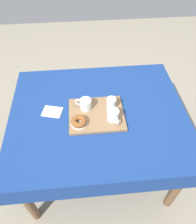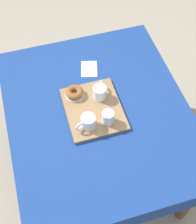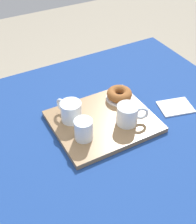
{
  "view_description": "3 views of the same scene",
  "coord_description": "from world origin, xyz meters",
  "px_view_note": "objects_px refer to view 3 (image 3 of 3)",
  "views": [
    {
      "loc": [
        -0.1,
        -1.03,
        1.91
      ],
      "look_at": [
        -0.0,
        -0.02,
        0.77
      ],
      "focal_mm": 34.45,
      "sensor_mm": 36.0,
      "label": 1
    },
    {
      "loc": [
        1.01,
        -0.3,
        2.27
      ],
      "look_at": [
        0.03,
        -0.01,
        0.77
      ],
      "focal_mm": 50.04,
      "sensor_mm": 36.0,
      "label": 2
    },
    {
      "loc": [
        0.43,
        0.74,
        1.55
      ],
      "look_at": [
        -0.01,
        -0.06,
        0.76
      ],
      "focal_mm": 48.28,
      "sensor_mm": 36.0,
      "label": 3
    }
  ],
  "objects_px": {
    "tea_mug_right": "(71,112)",
    "sugar_donut_left": "(119,94)",
    "paper_napkin": "(175,107)",
    "serving_tray": "(103,121)",
    "water_glass_near": "(84,130)",
    "tea_mug_left": "(128,115)",
    "dining_table": "(102,143)",
    "donut_plate_left": "(119,98)"
  },
  "relations": [
    {
      "from": "tea_mug_right",
      "to": "water_glass_near",
      "type": "height_order",
      "value": "same"
    },
    {
      "from": "dining_table",
      "to": "water_glass_near",
      "type": "distance_m",
      "value": 0.17
    },
    {
      "from": "donut_plate_left",
      "to": "sugar_donut_left",
      "type": "distance_m",
      "value": 0.02
    },
    {
      "from": "donut_plate_left",
      "to": "paper_napkin",
      "type": "height_order",
      "value": "donut_plate_left"
    },
    {
      "from": "donut_plate_left",
      "to": "paper_napkin",
      "type": "relative_size",
      "value": 0.83
    },
    {
      "from": "paper_napkin",
      "to": "tea_mug_right",
      "type": "bearing_deg",
      "value": -16.22
    },
    {
      "from": "dining_table",
      "to": "paper_napkin",
      "type": "xyz_separation_m",
      "value": [
        -0.34,
        0.04,
        0.09
      ]
    },
    {
      "from": "dining_table",
      "to": "sugar_donut_left",
      "type": "distance_m",
      "value": 0.22
    },
    {
      "from": "donut_plate_left",
      "to": "sugar_donut_left",
      "type": "relative_size",
      "value": 1.06
    },
    {
      "from": "sugar_donut_left",
      "to": "serving_tray",
      "type": "bearing_deg",
      "value": 33.36
    },
    {
      "from": "serving_tray",
      "to": "paper_napkin",
      "type": "bearing_deg",
      "value": 168.99
    },
    {
      "from": "dining_table",
      "to": "tea_mug_left",
      "type": "distance_m",
      "value": 0.17
    },
    {
      "from": "tea_mug_left",
      "to": "water_glass_near",
      "type": "distance_m",
      "value": 0.19
    },
    {
      "from": "paper_napkin",
      "to": "water_glass_near",
      "type": "bearing_deg",
      "value": -1.15
    },
    {
      "from": "serving_tray",
      "to": "tea_mug_right",
      "type": "height_order",
      "value": "tea_mug_right"
    },
    {
      "from": "tea_mug_left",
      "to": "water_glass_near",
      "type": "xyz_separation_m",
      "value": [
        0.19,
        -0.01,
        -0.0
      ]
    },
    {
      "from": "donut_plate_left",
      "to": "sugar_donut_left",
      "type": "bearing_deg",
      "value": 0.0
    },
    {
      "from": "sugar_donut_left",
      "to": "paper_napkin",
      "type": "distance_m",
      "value": 0.25
    },
    {
      "from": "tea_mug_left",
      "to": "water_glass_near",
      "type": "relative_size",
      "value": 1.46
    },
    {
      "from": "tea_mug_left",
      "to": "donut_plate_left",
      "type": "xyz_separation_m",
      "value": [
        -0.05,
        -0.14,
        -0.03
      ]
    },
    {
      "from": "donut_plate_left",
      "to": "serving_tray",
      "type": "bearing_deg",
      "value": 33.36
    },
    {
      "from": "dining_table",
      "to": "serving_tray",
      "type": "bearing_deg",
      "value": -122.79
    },
    {
      "from": "tea_mug_left",
      "to": "paper_napkin",
      "type": "height_order",
      "value": "tea_mug_left"
    },
    {
      "from": "serving_tray",
      "to": "tea_mug_right",
      "type": "distance_m",
      "value": 0.14
    },
    {
      "from": "tea_mug_right",
      "to": "sugar_donut_left",
      "type": "distance_m",
      "value": 0.24
    },
    {
      "from": "paper_napkin",
      "to": "serving_tray",
      "type": "bearing_deg",
      "value": -11.01
    },
    {
      "from": "donut_plate_left",
      "to": "paper_napkin",
      "type": "distance_m",
      "value": 0.24
    },
    {
      "from": "tea_mug_left",
      "to": "sugar_donut_left",
      "type": "distance_m",
      "value": 0.15
    },
    {
      "from": "water_glass_near",
      "to": "paper_napkin",
      "type": "relative_size",
      "value": 0.6
    },
    {
      "from": "dining_table",
      "to": "tea_mug_right",
      "type": "distance_m",
      "value": 0.19
    },
    {
      "from": "serving_tray",
      "to": "sugar_donut_left",
      "type": "distance_m",
      "value": 0.16
    },
    {
      "from": "tea_mug_left",
      "to": "tea_mug_right",
      "type": "distance_m",
      "value": 0.22
    },
    {
      "from": "water_glass_near",
      "to": "sugar_donut_left",
      "type": "distance_m",
      "value": 0.28
    },
    {
      "from": "tea_mug_left",
      "to": "tea_mug_right",
      "type": "xyz_separation_m",
      "value": [
        0.18,
        -0.12,
        0.0
      ]
    },
    {
      "from": "dining_table",
      "to": "water_glass_near",
      "type": "bearing_deg",
      "value": 16.6
    },
    {
      "from": "serving_tray",
      "to": "paper_napkin",
      "type": "height_order",
      "value": "serving_tray"
    },
    {
      "from": "dining_table",
      "to": "sugar_donut_left",
      "type": "relative_size",
      "value": 11.93
    },
    {
      "from": "water_glass_near",
      "to": "sugar_donut_left",
      "type": "relative_size",
      "value": 0.76
    },
    {
      "from": "tea_mug_right",
      "to": "sugar_donut_left",
      "type": "xyz_separation_m",
      "value": [
        -0.24,
        -0.02,
        -0.01
      ]
    },
    {
      "from": "dining_table",
      "to": "sugar_donut_left",
      "type": "height_order",
      "value": "sugar_donut_left"
    },
    {
      "from": "sugar_donut_left",
      "to": "water_glass_near",
      "type": "bearing_deg",
      "value": 29.8
    },
    {
      "from": "tea_mug_right",
      "to": "sugar_donut_left",
      "type": "bearing_deg",
      "value": -175.05
    }
  ]
}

